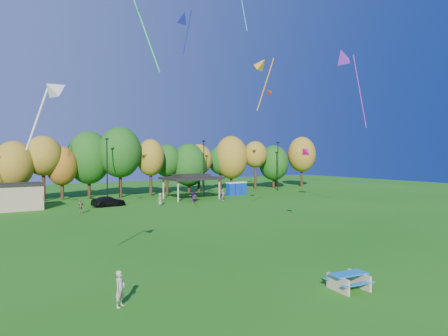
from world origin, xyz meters
TOP-DOWN VIEW (x-y plane):
  - ground at (0.00, 0.00)m, footprint 160.00×160.00m
  - tree_line at (-1.03, 45.51)m, footprint 93.57×10.55m
  - lamp_posts at (2.00, 40.00)m, footprint 64.50×0.25m
  - utility_building at (-10.00, 38.00)m, footprint 6.30×4.30m
  - pavilion at (14.00, 37.00)m, footprint 8.20×6.20m
  - porta_potties at (23.01, 37.76)m, footprint 3.75×1.44m
  - picnic_table at (0.98, -3.52)m, footprint 2.14×1.86m
  - kite_flyer at (-9.43, 0.57)m, footprint 0.71×0.68m
  - car_d at (0.65, 35.09)m, footprint 4.69×2.37m
  - far_person_1 at (12.25, 33.18)m, footprint 0.90×1.53m
  - far_person_2 at (6.72, 32.27)m, footprint 0.91×0.73m
  - far_person_3 at (-4.02, 30.42)m, footprint 1.03×0.82m
  - far_person_4 at (16.69, 32.19)m, footprint 0.71×0.66m
  - kite_0 at (10.08, 8.85)m, footprint 1.34×1.17m
  - kite_6 at (18.31, 11.60)m, footprint 5.00×1.93m
  - kite_8 at (-11.60, 2.38)m, footprint 2.08×1.22m
  - kite_11 at (2.57, 17.61)m, footprint 1.45×2.84m
  - kite_12 at (21.12, 27.17)m, footprint 1.29×1.09m
  - kite_14 at (8.93, 13.56)m, footprint 1.93×3.22m

SIDE VIEW (x-z plane):
  - ground at x=0.00m, z-range 0.00..0.00m
  - picnic_table at x=0.98m, z-range 0.07..0.91m
  - car_d at x=0.65m, z-range 0.00..1.30m
  - far_person_1 at x=12.25m, z-range 0.00..1.57m
  - far_person_2 at x=6.72m, z-range 0.00..1.63m
  - far_person_3 at x=-4.02m, z-range 0.00..1.63m
  - kite_flyer at x=-9.43m, z-range 0.00..1.64m
  - far_person_4 at x=16.69m, z-range 0.00..1.64m
  - porta_potties at x=23.01m, z-range 0.01..2.19m
  - utility_building at x=-10.00m, z-range 0.01..3.26m
  - pavilion at x=14.00m, z-range 1.34..5.11m
  - lamp_posts at x=2.00m, z-range 0.36..9.45m
  - tree_line at x=-1.03m, z-range 0.34..11.49m
  - kite_0 at x=10.08m, z-range 6.58..7.74m
  - kite_8 at x=-11.60m, z-range 8.02..11.39m
  - kite_14 at x=8.93m, z-range 12.71..18.16m
  - kite_12 at x=21.12m, z-range 15.13..16.27m
  - kite_6 at x=18.31m, z-range 12.79..21.26m
  - kite_11 at x=2.57m, z-range 17.61..22.15m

